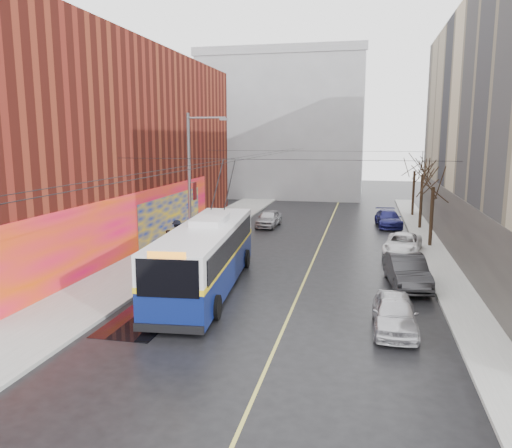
{
  "coord_description": "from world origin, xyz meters",
  "views": [
    {
      "loc": [
        4.48,
        -19.56,
        7.56
      ],
      "look_at": [
        -1.2,
        6.28,
        2.92
      ],
      "focal_mm": 35.0,
      "sensor_mm": 36.0,
      "label": 1
    }
  ],
  "objects_px": {
    "parked_car_a": "(395,313)",
    "parked_car_d": "(388,219)",
    "parked_car_c": "(403,244)",
    "pedestrian_a": "(173,242)",
    "streetlight_pole": "(192,181)",
    "tree_near": "(434,175)",
    "trolleybus": "(206,255)",
    "tree_far": "(415,163)",
    "parked_car_b": "(407,271)",
    "pedestrian_c": "(177,233)",
    "following_car": "(269,218)",
    "pedestrian_b": "(169,244)",
    "tree_mid": "(423,166)"
  },
  "relations": [
    {
      "from": "streetlight_pole",
      "to": "following_car",
      "type": "xyz_separation_m",
      "value": [
        2.68,
        11.58,
        -4.14
      ]
    },
    {
      "from": "tree_mid",
      "to": "trolleybus",
      "type": "bearing_deg",
      "value": -122.19
    },
    {
      "from": "tree_far",
      "to": "streetlight_pole",
      "type": "bearing_deg",
      "value": -127.12
    },
    {
      "from": "parked_car_a",
      "to": "tree_far",
      "type": "bearing_deg",
      "value": 83.69
    },
    {
      "from": "parked_car_a",
      "to": "parked_car_c",
      "type": "bearing_deg",
      "value": 84.71
    },
    {
      "from": "following_car",
      "to": "pedestrian_b",
      "type": "bearing_deg",
      "value": -103.52
    },
    {
      "from": "pedestrian_a",
      "to": "tree_near",
      "type": "bearing_deg",
      "value": -53.96
    },
    {
      "from": "tree_far",
      "to": "parked_car_b",
      "type": "height_order",
      "value": "tree_far"
    },
    {
      "from": "tree_far",
      "to": "trolleybus",
      "type": "height_order",
      "value": "tree_far"
    },
    {
      "from": "tree_mid",
      "to": "parked_car_a",
      "type": "distance_m",
      "value": 23.74
    },
    {
      "from": "streetlight_pole",
      "to": "parked_car_a",
      "type": "xyz_separation_m",
      "value": [
        11.94,
        -10.08,
        -4.13
      ]
    },
    {
      "from": "parked_car_c",
      "to": "pedestrian_c",
      "type": "height_order",
      "value": "pedestrian_c"
    },
    {
      "from": "streetlight_pole",
      "to": "pedestrian_b",
      "type": "height_order",
      "value": "streetlight_pole"
    },
    {
      "from": "parked_car_d",
      "to": "pedestrian_a",
      "type": "relative_size",
      "value": 3.11
    },
    {
      "from": "streetlight_pole",
      "to": "pedestrian_c",
      "type": "bearing_deg",
      "value": 135.15
    },
    {
      "from": "streetlight_pole",
      "to": "parked_car_b",
      "type": "bearing_deg",
      "value": -16.71
    },
    {
      "from": "pedestrian_b",
      "to": "parked_car_b",
      "type": "bearing_deg",
      "value": -64.3
    },
    {
      "from": "streetlight_pole",
      "to": "tree_near",
      "type": "relative_size",
      "value": 1.41
    },
    {
      "from": "parked_car_c",
      "to": "streetlight_pole",
      "type": "bearing_deg",
      "value": -156.24
    },
    {
      "from": "parked_car_c",
      "to": "following_car",
      "type": "height_order",
      "value": "following_car"
    },
    {
      "from": "parked_car_c",
      "to": "parked_car_d",
      "type": "distance_m",
      "value": 10.23
    },
    {
      "from": "tree_mid",
      "to": "following_car",
      "type": "relative_size",
      "value": 1.61
    },
    {
      "from": "streetlight_pole",
      "to": "parked_car_c",
      "type": "relative_size",
      "value": 1.87
    },
    {
      "from": "tree_near",
      "to": "trolleybus",
      "type": "bearing_deg",
      "value": -134.6
    },
    {
      "from": "parked_car_b",
      "to": "following_car",
      "type": "relative_size",
      "value": 1.19
    },
    {
      "from": "parked_car_b",
      "to": "pedestrian_a",
      "type": "bearing_deg",
      "value": 159.15
    },
    {
      "from": "parked_car_c",
      "to": "pedestrian_a",
      "type": "bearing_deg",
      "value": -156.32
    },
    {
      "from": "trolleybus",
      "to": "parked_car_c",
      "type": "distance_m",
      "value": 14.19
    },
    {
      "from": "pedestrian_a",
      "to": "parked_car_d",
      "type": "bearing_deg",
      "value": -29.76
    },
    {
      "from": "parked_car_a",
      "to": "pedestrian_a",
      "type": "bearing_deg",
      "value": 143.18
    },
    {
      "from": "following_car",
      "to": "parked_car_a",
      "type": "bearing_deg",
      "value": -64.03
    },
    {
      "from": "tree_near",
      "to": "following_car",
      "type": "bearing_deg",
      "value": 155.89
    },
    {
      "from": "tree_near",
      "to": "trolleybus",
      "type": "height_order",
      "value": "tree_near"
    },
    {
      "from": "parked_car_a",
      "to": "pedestrian_a",
      "type": "relative_size",
      "value": 2.73
    },
    {
      "from": "tree_near",
      "to": "parked_car_a",
      "type": "relative_size",
      "value": 1.52
    },
    {
      "from": "parked_car_d",
      "to": "following_car",
      "type": "xyz_separation_m",
      "value": [
        -9.96,
        -2.12,
        0.01
      ]
    },
    {
      "from": "parked_car_a",
      "to": "parked_car_d",
      "type": "bearing_deg",
      "value": 88.07
    },
    {
      "from": "streetlight_pole",
      "to": "pedestrian_c",
      "type": "xyz_separation_m",
      "value": [
        -1.75,
        1.74,
        -3.76
      ]
    },
    {
      "from": "streetlight_pole",
      "to": "trolleybus",
      "type": "xyz_separation_m",
      "value": [
        2.96,
        -6.35,
        -3.13
      ]
    },
    {
      "from": "trolleybus",
      "to": "parked_car_a",
      "type": "height_order",
      "value": "trolleybus"
    },
    {
      "from": "parked_car_c",
      "to": "following_car",
      "type": "relative_size",
      "value": 1.16
    },
    {
      "from": "parked_car_d",
      "to": "pedestrian_b",
      "type": "relative_size",
      "value": 2.73
    },
    {
      "from": "tree_mid",
      "to": "parked_car_b",
      "type": "xyz_separation_m",
      "value": [
        -2.29,
        -16.86,
        -4.44
      ]
    },
    {
      "from": "parked_car_d",
      "to": "pedestrian_a",
      "type": "bearing_deg",
      "value": -140.4
    },
    {
      "from": "parked_car_b",
      "to": "following_car",
      "type": "xyz_separation_m",
      "value": [
        -10.17,
        15.43,
        -0.11
      ]
    },
    {
      "from": "parked_car_d",
      "to": "pedestrian_b",
      "type": "height_order",
      "value": "pedestrian_b"
    },
    {
      "from": "parked_car_c",
      "to": "parked_car_b",
      "type": "bearing_deg",
      "value": -83.32
    },
    {
      "from": "parked_car_c",
      "to": "pedestrian_b",
      "type": "distance_m",
      "value": 15.0
    },
    {
      "from": "tree_near",
      "to": "parked_car_b",
      "type": "height_order",
      "value": "tree_near"
    },
    {
      "from": "tree_far",
      "to": "parked_car_a",
      "type": "height_order",
      "value": "tree_far"
    }
  ]
}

